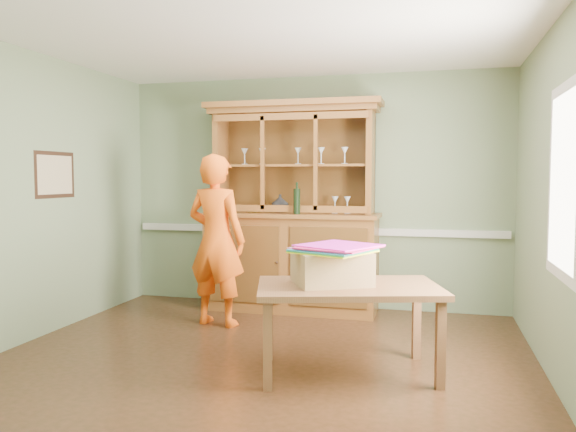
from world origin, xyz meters
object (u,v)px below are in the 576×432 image
(china_hutch, at_px, (292,238))
(person, at_px, (216,240))
(cardboard_box, at_px, (332,268))
(dining_table, at_px, (348,295))

(china_hutch, xyz_separation_m, person, (-0.59, -0.85, 0.05))
(cardboard_box, bearing_deg, person, 141.72)
(cardboard_box, height_order, person, person)
(cardboard_box, xyz_separation_m, person, (-1.40, 1.10, 0.06))
(china_hutch, bearing_deg, person, -124.88)
(china_hutch, xyz_separation_m, dining_table, (0.94, -1.95, -0.22))
(dining_table, bearing_deg, cardboard_box, 164.77)
(china_hutch, relative_size, person, 1.35)
(china_hutch, distance_m, dining_table, 2.17)
(dining_table, distance_m, person, 1.90)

